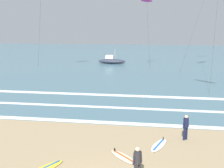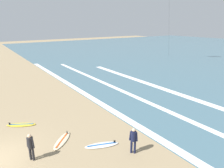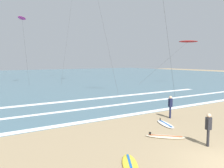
{
  "view_description": "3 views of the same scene",
  "coord_description": "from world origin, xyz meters",
  "px_view_note": "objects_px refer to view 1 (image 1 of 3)",
  "views": [
    {
      "loc": [
        1.56,
        -9.62,
        6.87
      ],
      "look_at": [
        -0.74,
        5.89,
        3.6
      ],
      "focal_mm": 44.13,
      "sensor_mm": 36.0,
      "label": 1
    },
    {
      "loc": [
        11.24,
        0.17,
        7.27
      ],
      "look_at": [
        -0.53,
        8.28,
        2.88
      ],
      "focal_mm": 32.13,
      "sensor_mm": 36.0,
      "label": 2
    },
    {
      "loc": [
        -9.07,
        -5.08,
        4.16
      ],
      "look_at": [
        -1.28,
        6.88,
        2.73
      ],
      "focal_mm": 38.49,
      "sensor_mm": 36.0,
      "label": 3
    }
  ],
  "objects_px": {
    "surfboard_left_pile": "(159,145)",
    "offshore_boat": "(112,61)",
    "surfer_foreground_main": "(137,160)",
    "surfer_right_near": "(186,125)",
    "surfboard_right_spare": "(45,168)",
    "surfboard_foreground_flat": "(124,157)",
    "kite_magenta_far_right": "(147,1)"
  },
  "relations": [
    {
      "from": "surfboard_left_pile",
      "to": "offshore_boat",
      "type": "height_order",
      "value": "offshore_boat"
    },
    {
      "from": "surfer_foreground_main",
      "to": "surfboard_left_pile",
      "type": "height_order",
      "value": "surfer_foreground_main"
    },
    {
      "from": "surfboard_left_pile",
      "to": "surfer_right_near",
      "type": "bearing_deg",
      "value": 34.87
    },
    {
      "from": "surfboard_right_spare",
      "to": "surfboard_foreground_flat",
      "type": "distance_m",
      "value": 4.09
    },
    {
      "from": "surfer_foreground_main",
      "to": "surfboard_foreground_flat",
      "type": "distance_m",
      "value": 2.37
    },
    {
      "from": "kite_magenta_far_right",
      "to": "offshore_boat",
      "type": "relative_size",
      "value": 2.11
    },
    {
      "from": "surfboard_left_pile",
      "to": "kite_magenta_far_right",
      "type": "distance_m",
      "value": 32.42
    },
    {
      "from": "surfboard_foreground_flat",
      "to": "offshore_boat",
      "type": "bearing_deg",
      "value": 99.48
    },
    {
      "from": "surfboard_left_pile",
      "to": "kite_magenta_far_right",
      "type": "height_order",
      "value": "kite_magenta_far_right"
    },
    {
      "from": "surfboard_foreground_flat",
      "to": "surfer_right_near",
      "type": "bearing_deg",
      "value": 40.24
    },
    {
      "from": "surfer_right_near",
      "to": "surfboard_right_spare",
      "type": "bearing_deg",
      "value": -146.93
    },
    {
      "from": "surfer_right_near",
      "to": "kite_magenta_far_right",
      "type": "relative_size",
      "value": 0.14
    },
    {
      "from": "surfer_right_near",
      "to": "surfboard_left_pile",
      "type": "relative_size",
      "value": 0.73
    },
    {
      "from": "surfer_foreground_main",
      "to": "kite_magenta_far_right",
      "type": "bearing_deg",
      "value": 91.08
    },
    {
      "from": "surfboard_right_spare",
      "to": "kite_magenta_far_right",
      "type": "distance_m",
      "value": 35.96
    },
    {
      "from": "surfboard_right_spare",
      "to": "offshore_boat",
      "type": "height_order",
      "value": "offshore_boat"
    },
    {
      "from": "surfboard_right_spare",
      "to": "offshore_boat",
      "type": "bearing_deg",
      "value": 93.78
    },
    {
      "from": "offshore_boat",
      "to": "surfboard_foreground_flat",
      "type": "bearing_deg",
      "value": -80.52
    },
    {
      "from": "surfboard_foreground_flat",
      "to": "kite_magenta_far_right",
      "type": "height_order",
      "value": "kite_magenta_far_right"
    },
    {
      "from": "surfboard_foreground_flat",
      "to": "offshore_boat",
      "type": "distance_m",
      "value": 38.3
    },
    {
      "from": "surfboard_foreground_flat",
      "to": "surfboard_left_pile",
      "type": "distance_m",
      "value": 2.62
    },
    {
      "from": "surfer_right_near",
      "to": "offshore_boat",
      "type": "height_order",
      "value": "offshore_boat"
    },
    {
      "from": "kite_magenta_far_right",
      "to": "surfer_right_near",
      "type": "bearing_deg",
      "value": -83.54
    },
    {
      "from": "surfer_right_near",
      "to": "surfboard_right_spare",
      "type": "xyz_separation_m",
      "value": [
        -7.2,
        -4.69,
        -0.91
      ]
    },
    {
      "from": "surfer_foreground_main",
      "to": "offshore_boat",
      "type": "distance_m",
      "value": 40.43
    },
    {
      "from": "surfboard_left_pile",
      "to": "surfboard_right_spare",
      "type": "bearing_deg",
      "value": -147.46
    },
    {
      "from": "surfer_foreground_main",
      "to": "surfboard_right_spare",
      "type": "distance_m",
      "value": 4.62
    },
    {
      "from": "surfboard_right_spare",
      "to": "surfboard_left_pile",
      "type": "xyz_separation_m",
      "value": [
        5.58,
        3.56,
        0.0
      ]
    },
    {
      "from": "surfboard_left_pile",
      "to": "kite_magenta_far_right",
      "type": "xyz_separation_m",
      "value": [
        -1.7,
        30.52,
        10.82
      ]
    },
    {
      "from": "surfer_foreground_main",
      "to": "surfboard_right_spare",
      "type": "bearing_deg",
      "value": 176.2
    },
    {
      "from": "surfboard_right_spare",
      "to": "surfboard_left_pile",
      "type": "distance_m",
      "value": 6.61
    },
    {
      "from": "surfboard_left_pile",
      "to": "kite_magenta_far_right",
      "type": "bearing_deg",
      "value": 93.19
    }
  ]
}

